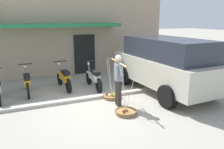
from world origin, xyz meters
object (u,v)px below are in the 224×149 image
(fruit_vendor, at_px, (118,77))
(fruit_basket_left_side, at_px, (126,112))
(motorcycle_second_in_row, at_px, (27,82))
(motorcycle_end_of_row, at_px, (94,78))
(fruit_basket_right_side, at_px, (112,96))
(motorcycle_third_in_row, at_px, (64,78))
(parked_truck, at_px, (164,63))

(fruit_vendor, relative_size, fruit_basket_left_side, 1.17)
(motorcycle_second_in_row, bearing_deg, motorcycle_end_of_row, -9.14)
(fruit_basket_left_side, bearing_deg, fruit_vendor, 83.18)
(fruit_vendor, distance_m, fruit_basket_right_side, 1.16)
(fruit_basket_right_side, height_order, motorcycle_second_in_row, fruit_basket_right_side)
(fruit_basket_left_side, bearing_deg, motorcycle_third_in_row, 109.97)
(motorcycle_end_of_row, bearing_deg, fruit_basket_left_side, -88.87)
(fruit_vendor, distance_m, motorcycle_third_in_row, 2.85)
(fruit_basket_right_side, bearing_deg, motorcycle_end_of_row, 99.67)
(fruit_vendor, height_order, parked_truck, parked_truck)
(motorcycle_second_in_row, height_order, parked_truck, parked_truck)
(fruit_basket_left_side, distance_m, motorcycle_third_in_row, 3.46)
(fruit_vendor, bearing_deg, motorcycle_second_in_row, 137.36)
(fruit_vendor, xyz_separation_m, parked_truck, (2.26, 0.64, 0.15))
(motorcycle_third_in_row, bearing_deg, motorcycle_second_in_row, -178.38)
(fruit_vendor, bearing_deg, motorcycle_third_in_row, 116.77)
(fruit_basket_right_side, relative_size, motorcycle_second_in_row, 0.80)
(fruit_vendor, xyz_separation_m, motorcycle_third_in_row, (-1.26, 2.50, -0.52))
(fruit_basket_left_side, distance_m, motorcycle_end_of_row, 2.81)
(motorcycle_end_of_row, xyz_separation_m, parked_truck, (2.40, -1.42, 0.68))
(fruit_vendor, xyz_separation_m, motorcycle_end_of_row, (-0.14, 2.06, -0.52))
(fruit_vendor, relative_size, fruit_basket_right_side, 1.17)
(motorcycle_end_of_row, height_order, parked_truck, parked_truck)
(fruit_vendor, bearing_deg, motorcycle_end_of_row, 93.96)
(fruit_basket_right_side, bearing_deg, parked_truck, -2.35)
(fruit_vendor, height_order, motorcycle_second_in_row, fruit_vendor)
(fruit_basket_right_side, height_order, parked_truck, parked_truck)
(fruit_basket_right_side, relative_size, parked_truck, 0.30)
(fruit_basket_right_side, xyz_separation_m, motorcycle_second_in_row, (-2.76, 1.73, 0.38))
(fruit_basket_left_side, xyz_separation_m, motorcycle_end_of_row, (-0.05, 2.79, 0.38))
(motorcycle_end_of_row, bearing_deg, fruit_basket_right_side, -80.33)
(fruit_vendor, distance_m, motorcycle_second_in_row, 3.67)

